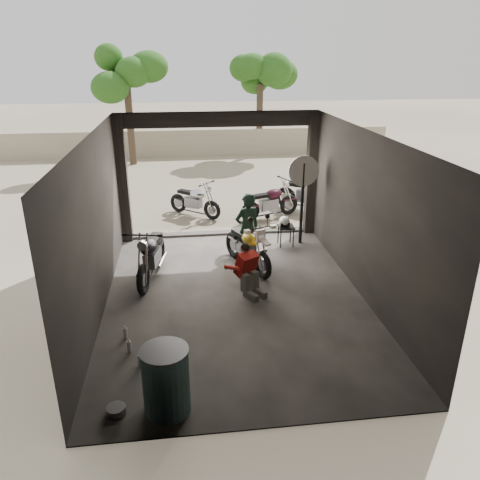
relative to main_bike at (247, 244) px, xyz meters
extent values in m
plane|color=#7A6D56|center=(-0.44, -1.39, -0.57)|extent=(80.00, 80.00, 0.00)
cube|color=#2D2B28|center=(-0.44, -1.39, -0.56)|extent=(5.00, 7.00, 0.02)
plane|color=black|center=(-0.44, -1.39, 2.63)|extent=(7.00, 7.00, 0.00)
cube|color=black|center=(-0.44, -4.89, 1.03)|extent=(5.00, 0.02, 3.20)
cube|color=black|center=(-2.94, -1.39, 1.03)|extent=(0.02, 7.00, 3.20)
cube|color=black|center=(2.06, -1.39, 1.03)|extent=(0.02, 7.00, 3.20)
cube|color=black|center=(-2.82, 1.99, 1.03)|extent=(0.24, 0.24, 3.20)
cube|color=black|center=(1.94, 1.99, 1.03)|extent=(0.24, 0.24, 3.20)
cube|color=black|center=(-0.44, 2.03, 2.45)|extent=(5.00, 0.16, 0.36)
cube|color=#2D2B28|center=(-0.44, 2.11, -0.53)|extent=(5.00, 0.25, 0.08)
cube|color=gray|center=(-0.44, 12.61, 0.03)|extent=(18.00, 0.30, 1.20)
cylinder|color=#382B1E|center=(-3.44, 11.11, 1.22)|extent=(0.30, 0.30, 3.58)
ellipsoid|color=#1E4C14|center=(-3.44, 11.11, 3.46)|extent=(2.20, 2.20, 3.14)
cylinder|color=#382B1E|center=(2.36, 12.61, 1.03)|extent=(0.30, 0.30, 3.20)
ellipsoid|color=#1E4C14|center=(2.36, 12.61, 3.03)|extent=(2.20, 2.20, 2.80)
imported|color=black|center=(0.03, 0.28, 0.26)|extent=(0.70, 0.58, 1.65)
cube|color=black|center=(1.13, 1.13, -0.06)|extent=(0.38, 0.38, 0.04)
cylinder|color=black|center=(0.97, 0.98, -0.32)|extent=(0.03, 0.03, 0.51)
cylinder|color=black|center=(1.29, 0.98, -0.32)|extent=(0.03, 0.03, 0.51)
cylinder|color=black|center=(0.97, 1.29, -0.32)|extent=(0.03, 0.03, 0.51)
cylinder|color=black|center=(1.29, 1.29, -0.32)|extent=(0.03, 0.03, 0.51)
ellipsoid|color=white|center=(1.08, 1.14, 0.09)|extent=(0.32, 0.34, 0.26)
cylinder|color=#3F676A|center=(-1.71, -4.39, -0.08)|extent=(0.82, 0.82, 0.97)
cylinder|color=black|center=(1.53, 1.26, 0.46)|extent=(0.08, 0.08, 2.06)
cylinder|color=beige|center=(1.53, 1.24, 1.31)|extent=(0.75, 0.03, 0.75)
camera|label=1|loc=(-1.37, -9.49, 3.94)|focal=35.00mm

